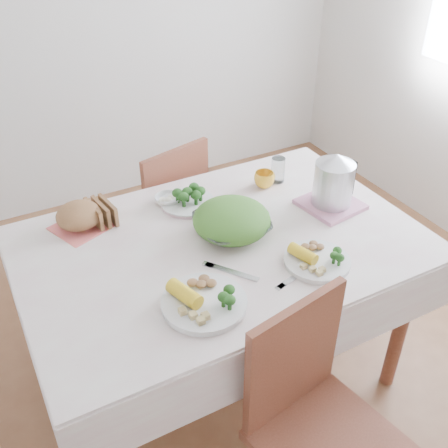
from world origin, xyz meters
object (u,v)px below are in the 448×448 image
yellow_mug (264,180)px  dinner_plate_left (204,303)px  salad_bowl (232,226)px  dinner_plate_right (317,261)px  chair_far (157,210)px  chair_near (330,438)px  dining_table (222,314)px  electric_kettle (334,181)px

yellow_mug → dinner_plate_left: bearing=-135.9°
salad_bowl → yellow_mug: yellow_mug is taller
salad_bowl → dinner_plate_right: bearing=-59.4°
chair_far → yellow_mug: chair_far is taller
chair_near → salad_bowl: bearing=75.4°
dining_table → electric_kettle: size_ratio=6.18×
chair_far → dinner_plate_right: chair_far is taller
dining_table → electric_kettle: 0.72m
chair_near → chair_far: chair_near is taller
dinner_plate_right → dining_table: bearing=129.6°
chair_near → electric_kettle: 0.98m
salad_bowl → dinner_plate_left: size_ratio=1.00×
dining_table → salad_bowl: size_ratio=5.00×
dinner_plate_left → dinner_plate_right: bearing=0.4°
dinner_plate_left → yellow_mug: (0.57, 0.55, 0.02)m
dinner_plate_left → salad_bowl: bearing=48.5°
dinner_plate_right → yellow_mug: yellow_mug is taller
chair_far → yellow_mug: size_ratio=9.77×
dinner_plate_left → electric_kettle: electric_kettle is taller
salad_bowl → yellow_mug: size_ratio=3.13×
dinner_plate_right → electric_kettle: size_ratio=1.06×
chair_near → dinner_plate_right: bearing=51.3°
salad_bowl → dinner_plate_left: salad_bowl is taller
dining_table → salad_bowl: salad_bowl is taller
dining_table → chair_far: (0.02, 0.75, 0.09)m
dining_table → dinner_plate_right: size_ratio=5.84×
dinner_plate_left → dinner_plate_right: 0.45m
dining_table → dinner_plate_right: 0.54m
chair_near → chair_far: size_ratio=1.02×
chair_near → dining_table: bearing=79.6°
chair_far → dinner_plate_left: 1.11m
salad_bowl → electric_kettle: 0.47m
salad_bowl → electric_kettle: electric_kettle is taller
chair_near → salad_bowl: chair_near is taller
salad_bowl → electric_kettle: size_ratio=1.24×
chair_near → electric_kettle: (0.51, 0.72, 0.42)m
salad_bowl → dining_table: bearing=-158.0°
salad_bowl → chair_far: bearing=92.6°
dinner_plate_right → chair_near: bearing=-118.4°
chair_far → salad_bowl: size_ratio=3.12×
chair_near → dinner_plate_left: bearing=106.3°
dining_table → electric_kettle: electric_kettle is taller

